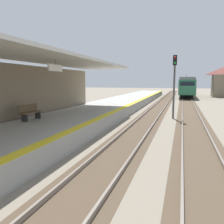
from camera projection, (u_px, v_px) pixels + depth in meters
The scene contains 6 objects.
station_platform at pixel (82, 118), 16.78m from camera, with size 5.00×80.00×0.91m.
track_pair_nearest_platform at pixel (149, 118), 19.35m from camera, with size 2.34×120.00×0.16m.
track_pair_middle at pixel (192, 120), 18.37m from camera, with size 2.34×120.00×0.16m.
approaching_train at pixel (186, 86), 47.13m from camera, with size 2.93×19.60×4.76m.
rail_signal_post at pixel (174, 80), 18.77m from camera, with size 0.32×0.34×5.20m.
platform_bench at pixel (30, 112), 13.03m from camera, with size 0.45×1.60×0.88m.
Camera 1 is at (4.47, 0.80, 3.09)m, focal length 36.69 mm.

